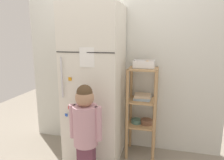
% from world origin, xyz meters
% --- Properties ---
extents(ground_plane, '(6.00, 6.00, 0.00)m').
position_xyz_m(ground_plane, '(0.00, 0.00, 0.00)').
color(ground_plane, gray).
extents(kitchen_wall_back, '(2.58, 0.03, 2.33)m').
position_xyz_m(kitchen_wall_back, '(0.00, 0.35, 1.17)').
color(kitchen_wall_back, silver).
rests_on(kitchen_wall_back, ground).
extents(refrigerator, '(0.64, 0.64, 1.83)m').
position_xyz_m(refrigerator, '(-0.25, 0.02, 0.92)').
color(refrigerator, silver).
rests_on(refrigerator, ground).
extents(child_standing, '(0.33, 0.25, 1.04)m').
position_xyz_m(child_standing, '(-0.18, -0.49, 0.63)').
color(child_standing, brown).
rests_on(child_standing, ground).
extents(pantry_shelf_unit, '(0.36, 0.33, 1.12)m').
position_xyz_m(pantry_shelf_unit, '(0.31, 0.16, 0.64)').
color(pantry_shelf_unit, tan).
rests_on(pantry_shelf_unit, ground).
extents(fruit_bin, '(0.25, 0.19, 0.09)m').
position_xyz_m(fruit_bin, '(0.33, 0.17, 1.15)').
color(fruit_bin, white).
rests_on(fruit_bin, pantry_shelf_unit).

